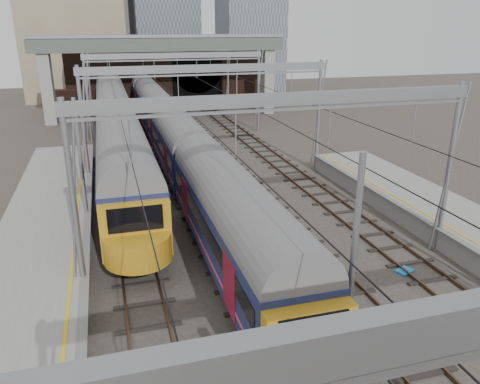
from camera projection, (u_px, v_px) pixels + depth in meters
name	position (u px, v px, depth m)	size (l,w,h in m)	color
tracks	(237.00, 213.00, 27.07)	(14.40, 80.00, 0.22)	#4C3828
overhead_line	(210.00, 85.00, 30.71)	(16.80, 80.00, 8.00)	gray
retaining_wall	(168.00, 74.00, 59.36)	(28.00, 2.75, 9.00)	#311D16
overbridge	(162.00, 53.00, 52.64)	(28.00, 3.00, 9.25)	gray
train_main	(163.00, 120.00, 40.92)	(2.72, 62.84, 4.70)	black
train_second	(111.00, 100.00, 50.74)	(3.03, 69.97, 5.13)	black
equip_cover_b	(368.00, 352.00, 15.56)	(0.80, 0.57, 0.09)	#1B85D1
equip_cover_c	(404.00, 271.00, 20.70)	(0.77, 0.54, 0.09)	#1B85D1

